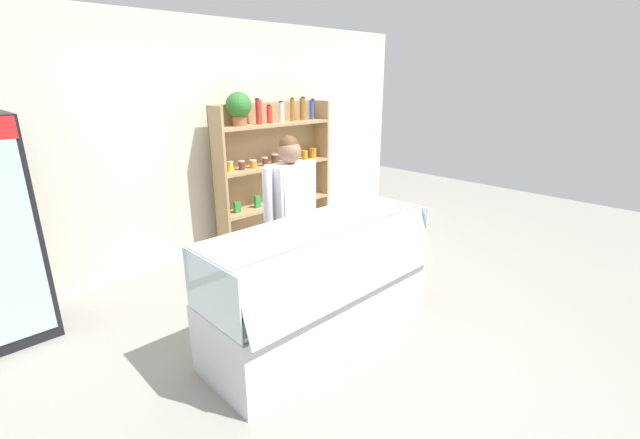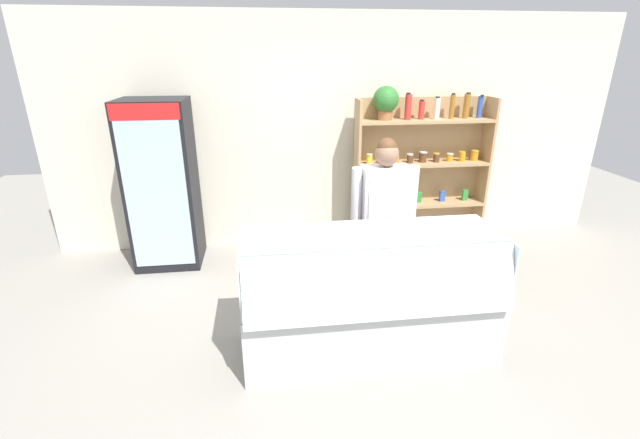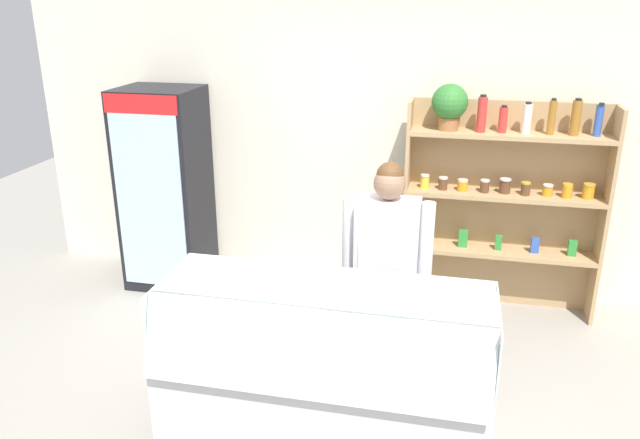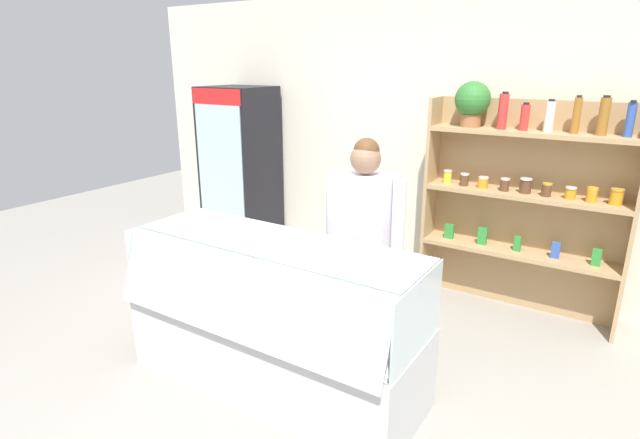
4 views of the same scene
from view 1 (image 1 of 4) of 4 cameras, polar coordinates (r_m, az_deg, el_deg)
name	(u,v)px [view 1 (image 1 of 4)]	position (r m, az deg, el deg)	size (l,w,h in m)	color
ground_plane	(325,327)	(3.85, 0.70, -14.10)	(12.00, 12.00, 0.00)	gray
back_wall	(189,145)	(5.09, -17.03, 9.50)	(6.80, 0.10, 2.70)	silver
shelving_unit	(269,161)	(5.34, -6.86, 7.79)	(1.61, 0.29, 1.92)	tan
deli_display_case	(321,305)	(3.54, 0.09, -11.31)	(1.96, 0.76, 1.01)	silver
shop_clerk	(291,207)	(3.94, -3.87, 1.61)	(0.60, 0.25, 1.59)	#4C4233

